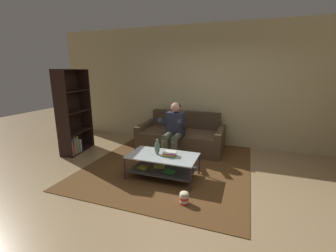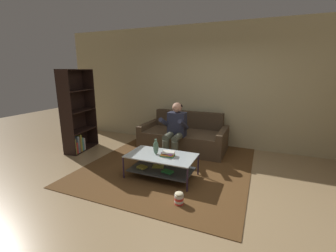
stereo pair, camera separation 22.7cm
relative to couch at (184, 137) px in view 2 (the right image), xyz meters
The scene contains 10 objects.
ground 1.91m from the couch, 73.42° to the right, with size 16.80×16.80×0.00m, color #A0835A.
back_partition 1.44m from the couch, 50.23° to the left, with size 8.40×0.12×2.90m, color #BFB285.
couch is the anchor object (origin of this frame).
person_seated_center 0.69m from the couch, 90.00° to the right, with size 0.50×0.58×1.18m.
coffee_table 1.55m from the couch, 85.83° to the right, with size 1.19×0.65×0.41m.
area_rug 0.94m from the couch, 86.23° to the right, with size 3.04×3.50×0.01m.
vase 1.56m from the couch, 89.57° to the right, with size 0.09×0.09×0.27m.
book_stack 1.57m from the couch, 81.10° to the right, with size 0.25×0.18×0.08m.
bookshelf 2.54m from the couch, 155.77° to the right, with size 0.43×0.92×1.86m.
popcorn_tub 2.34m from the couch, 72.58° to the right, with size 0.13×0.13×0.19m.
Camera 2 is at (1.11, -3.05, 1.84)m, focal length 24.00 mm.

